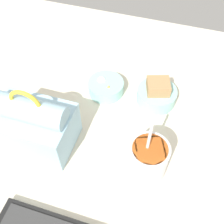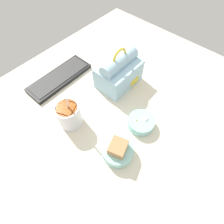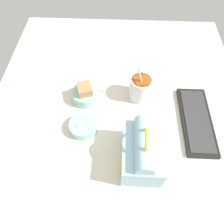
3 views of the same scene
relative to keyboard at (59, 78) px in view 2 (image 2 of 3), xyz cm
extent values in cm
cube|color=beige|center=(0.42, -32.07, -2.02)|extent=(140.00, 110.00, 2.00)
cube|color=black|center=(0.00, 0.00, -0.12)|extent=(32.18, 11.83, 1.80)
cube|color=#333333|center=(0.00, 0.00, 0.93)|extent=(29.61, 9.70, 0.30)
cube|color=#9EC6DB|center=(17.83, -23.24, 4.51)|extent=(19.86, 13.72, 11.05)
cylinder|color=#9EC6DB|center=(17.83, -23.24, 11.70)|extent=(18.87, 6.07, 6.07)
cube|color=yellow|center=(21.30, -30.20, 2.02)|extent=(5.56, 0.30, 3.31)
torus|color=yellow|center=(17.83, -23.24, 14.43)|extent=(7.95, 1.00, 7.95)
cylinder|color=silver|center=(-11.96, -22.87, 4.31)|extent=(9.31, 9.31, 10.66)
cylinder|color=orange|center=(-11.96, -22.87, 9.34)|extent=(8.19, 8.19, 0.60)
cylinder|color=silver|center=(-11.26, -23.34, 10.79)|extent=(0.70, 3.64, 12.06)
cylinder|color=#93D1CC|center=(-9.59, -46.13, 1.27)|extent=(11.52, 11.52, 4.58)
cube|color=#A87F51|center=(-9.59, -46.13, 3.80)|extent=(7.81, 7.44, 6.42)
cylinder|color=#93D1CC|center=(5.88, -45.31, 0.94)|extent=(10.77, 10.77, 3.92)
ellipsoid|color=white|center=(7.49, -46.12, 2.08)|extent=(2.93, 2.93, 3.45)
cone|color=#EFBC47|center=(4.53, -43.80, 2.02)|extent=(4.87, 4.87, 3.33)
sphere|color=#4C5623|center=(6.22, -48.58, 1.00)|extent=(1.29, 1.29, 1.29)
sphere|color=#4C5623|center=(6.67, -47.95, 1.00)|extent=(1.29, 1.29, 1.29)
sphere|color=#4C5623|center=(6.73, -47.18, 1.00)|extent=(1.29, 1.29, 1.29)
sphere|color=#4C5623|center=(6.38, -46.49, 1.00)|extent=(1.29, 1.29, 1.29)
camera|label=1|loc=(-13.32, 10.07, 63.62)|focal=45.00mm
camera|label=2|loc=(-27.80, -59.42, 62.91)|focal=28.00mm
camera|label=3|loc=(49.06, -32.20, 74.79)|focal=35.00mm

